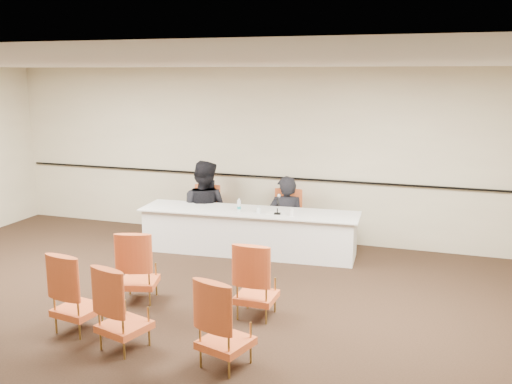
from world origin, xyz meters
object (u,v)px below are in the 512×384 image
Objects in this scene: panelist_main_chair at (286,219)px; aud_chair_front_left at (138,265)px; panel_table at (249,232)px; panelist_second at (204,214)px; aud_chair_back_left at (77,291)px; microphone at (277,205)px; drinking_glass at (259,210)px; aud_chair_front_right at (257,279)px; water_bottle at (239,205)px; panelist_main at (286,226)px; aud_chair_back_mid at (124,306)px; aud_chair_back_right at (225,322)px; coffee_cup at (292,212)px; panelist_second_chair at (204,213)px.

panelist_main_chair is 3.13m from aud_chair_front_left.
panelist_second reaches higher than panel_table.
panelist_second is at bearing 100.51° from aud_chair_back_left.
microphone reaches higher than drinking_glass.
aud_chair_front_left and aud_chair_front_right have the same top height.
panelist_main_chair is 4.58× the size of water_bottle.
panelist_main is at bearing 46.61° from panel_table.
aud_chair_front_left is at bearing 100.16° from panelist_second.
aud_chair_front_left is 1.32m from aud_chair_back_mid.
panel_table is 3.69m from aud_chair_back_right.
panelist_main is 1.82× the size of aud_chair_front_right.
drinking_glass reaches higher than panel_table.
panelist_main_chair reaches higher than water_bottle.
microphone reaches higher than coffee_cup.
water_bottle is at bearing 115.24° from aud_chair_front_right.
drinking_glass is 0.11× the size of aud_chair_front_right.
panelist_second_chair is at bearing -13.33° from panelist_main.
aud_chair_back_right is at bearing -86.75° from panelist_main_chair.
drinking_glass is 2.36m from aud_chair_front_right.
aud_chair_back_mid reaches higher than coffee_cup.
coffee_cup is (0.75, -0.12, 0.42)m from panel_table.
coffee_cup is at bearing 110.65° from aud_chair_back_right.
aud_chair_back_mid is (0.84, -4.01, 0.00)m from panelist_second.
panelist_main is 0.92× the size of panelist_second.
aud_chair_front_right is 1.63m from aud_chair_back_mid.
panelist_second is at bearing 124.50° from aud_chair_front_right.
aud_chair_front_left is (-0.55, -2.25, -0.34)m from water_bottle.
panel_table is 2.06× the size of panelist_main.
panelist_second_chair is at bearing -180.00° from panelist_main_chair.
panelist_second is (-1.00, 0.47, 0.12)m from panel_table.
coffee_cup is 3.45m from aud_chair_back_right.
panelist_main_chair is at bearing 85.98° from microphone.
panelist_second is at bearing 152.18° from microphone.
coffee_cup is at bearing -71.79° from panelist_main_chair.
water_bottle is 0.89m from coffee_cup.
panelist_main_chair is at bearing 0.00° from panelist_second_chair.
aud_chair_front_left is at bearing -125.55° from microphone.
aud_chair_front_left is (-1.19, -2.25, -0.39)m from microphone.
panelist_main_chair is at bearing 79.73° from aud_chair_back_left.
panelist_main is 1.82× the size of aud_chair_front_left.
aud_chair_front_left is (-0.68, -2.34, 0.12)m from panel_table.
water_bottle is 1.76× the size of coffee_cup.
aud_chair_back_left is (0.11, -3.80, 0.00)m from panelist_second_chair.
microphone is 2.58m from aud_chair_front_left.
panelist_main_chair is 4.17m from aud_chair_back_mid.
aud_chair_front_left reaches higher than water_bottle.
panelist_main is at bearing 85.98° from microphone.
microphone is 0.26m from coffee_cup.
microphone is 0.32× the size of aud_chair_back_mid.
panel_table is 0.49m from water_bottle.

